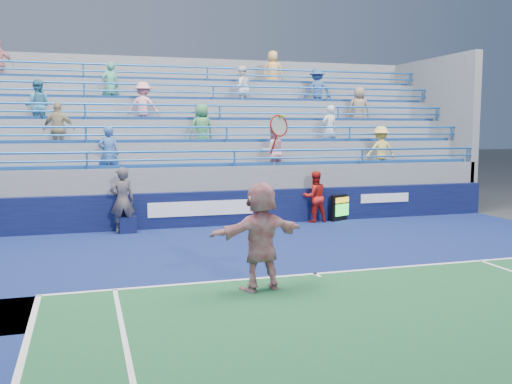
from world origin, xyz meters
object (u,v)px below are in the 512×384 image
object	(u,v)px
tennis_player	(261,236)
judge_chair	(127,223)
ball_girl	(315,197)
line_judge	(122,201)
serve_speed_board	(345,207)

from	to	relation	value
tennis_player	judge_chair	bearing A→B (deg)	106.33
judge_chair	ball_girl	world-z (taller)	ball_girl
ball_girl	line_judge	bearing A→B (deg)	1.72
line_judge	judge_chair	bearing A→B (deg)	-145.44
tennis_player	line_judge	distance (m)	7.06
serve_speed_board	ball_girl	xyz separation A→B (m)	(-1.16, -0.15, 0.40)
line_judge	ball_girl	world-z (taller)	line_judge
serve_speed_board	line_judge	size ratio (longest dim) A/B	0.62
tennis_player	ball_girl	xyz separation A→B (m)	(4.01, 6.99, -0.20)
serve_speed_board	judge_chair	world-z (taller)	judge_chair
serve_speed_board	judge_chair	xyz separation A→B (m)	(-7.17, -0.30, -0.16)
tennis_player	line_judge	bearing A→B (deg)	107.48
judge_chair	ball_girl	bearing A→B (deg)	1.44
serve_speed_board	judge_chair	distance (m)	7.17
serve_speed_board	judge_chair	size ratio (longest dim) A/B	1.37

